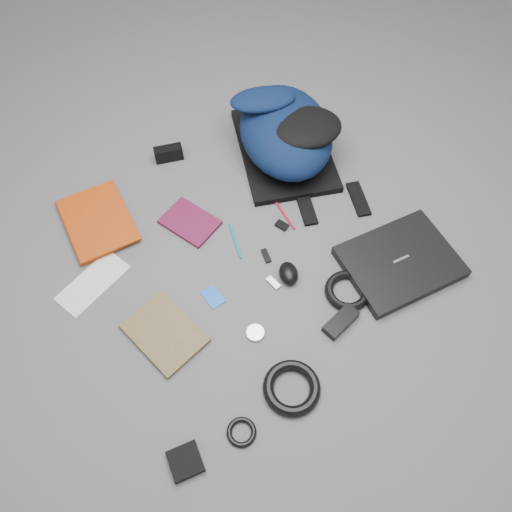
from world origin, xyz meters
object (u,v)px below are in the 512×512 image
backpack (285,131)px  comic_book (142,352)px  laptop (400,262)px  dvd_case (190,222)px  power_brick (341,322)px  mouse (289,273)px  pouch (185,461)px  textbook_red (67,233)px  compact_camera (169,153)px

backpack → comic_book: backpack is taller
laptop → dvd_case: 0.69m
dvd_case → power_brick: power_brick is taller
power_brick → laptop: bearing=0.6°
laptop → mouse: 0.35m
dvd_case → pouch: pouch is taller
mouse → dvd_case: bearing=136.1°
backpack → pouch: bearing=-116.5°
textbook_red → power_brick: textbook_red is taller
dvd_case → mouse: 0.38m
pouch → textbook_red: bearing=89.0°
textbook_red → pouch: 0.82m
textbook_red → mouse: size_ratio=3.42×
comic_book → compact_camera: compact_camera is taller
compact_camera → textbook_red: bearing=-146.5°
dvd_case → mouse: size_ratio=2.18×
mouse → backpack: bearing=78.3°
mouse → textbook_red: bearing=156.5°
pouch → backpack: bearing=42.0°
backpack → textbook_red: size_ratio=1.78×
compact_camera → mouse: compact_camera is taller
power_brick → comic_book: bearing=144.8°
laptop → pouch: (-0.85, -0.15, -0.01)m
textbook_red → comic_book: (0.02, -0.50, -0.01)m
dvd_case → mouse: (0.16, -0.35, 0.01)m
pouch → compact_camera: bearing=64.3°
pouch → power_brick: bearing=8.7°
dvd_case → backpack: bearing=-9.4°
comic_book → power_brick: (0.53, -0.24, 0.01)m
comic_book → power_brick: power_brick is taller
laptop → compact_camera: compact_camera is taller
textbook_red → comic_book: textbook_red is taller
comic_book → compact_camera: 0.74m
comic_book → dvd_case: bearing=32.0°
laptop → power_brick: laptop is taller
power_brick → pouch: size_ratio=1.43×
comic_book → backpack: bearing=16.0°
compact_camera → pouch: 1.04m
laptop → compact_camera: bearing=123.8°
backpack → pouch: 1.11m
dvd_case → laptop: bearing=-67.6°
backpack → power_brick: 0.71m
dvd_case → mouse: mouse is taller
mouse → power_brick: mouse is taller
laptop → textbook_red: bearing=148.3°
comic_book → pouch: size_ratio=2.79×
compact_camera → power_brick: 0.86m
dvd_case → compact_camera: bearing=53.9°
compact_camera → pouch: bearing=-97.3°
textbook_red → pouch: textbook_red is taller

